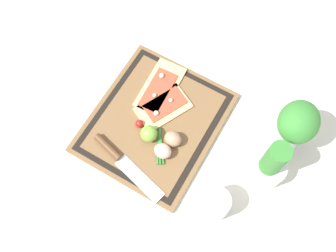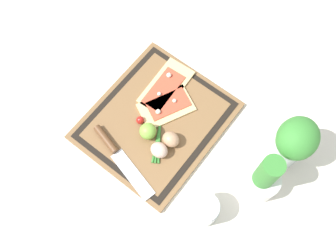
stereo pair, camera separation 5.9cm
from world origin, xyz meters
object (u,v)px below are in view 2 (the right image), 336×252
Objects in this scene: pizza_slice_far at (166,106)px; herb_glass at (294,142)px; pizza_slice_near at (166,87)px; lime at (148,131)px; knife at (114,149)px; egg_brown at (171,139)px; egg_pink at (159,150)px; herb_pot at (262,179)px; cherry_tomato_red at (140,120)px; sauce_jar at (203,210)px.

pizza_slice_far is 0.92× the size of herb_glass.
pizza_slice_near is at bearing -84.39° from herb_glass.
herb_glass is at bearing 118.90° from lime.
knife is 5.05× the size of egg_brown.
egg_pink is 0.26× the size of herb_glass.
lime is at bearing -112.17° from egg_pink.
herb_pot is at bearing -5.35° from herb_glass.
pizza_slice_near and cherry_tomato_red have the same top height.
knife is at bearing -55.03° from egg_pink.
sauce_jar is at bearing 52.78° from pizza_slice_near.
egg_brown is (0.08, 0.08, 0.02)m from pizza_slice_far.
cherry_tomato_red is at bearing -108.56° from sauce_jar.
pizza_slice_near is at bearing -141.73° from pizza_slice_far.
herb_pot is 0.13m from herb_glass.
pizza_slice_far is 0.21m from knife.
egg_brown is at bearing 107.76° from lime.
lime is at bearing -61.10° from herb_glass.
pizza_slice_near is 0.26m from knife.
egg_brown and egg_pink have the same top height.
egg_pink is 0.38m from herb_glass.
pizza_slice_far is 0.91× the size of herb_pot.
knife is at bearing -53.54° from herb_glass.
pizza_slice_near is at bearing -178.35° from knife.
pizza_slice_near is 0.41m from sauce_jar.
lime is at bearing 8.16° from pizza_slice_far.
pizza_slice_far is at bearing -171.84° from lime.
cherry_tomato_red is at bearing -65.89° from herb_glass.
herb_pot reaches higher than knife.
pizza_slice_far is at bearing -76.04° from herb_glass.
lime is 0.28m from sauce_jar.
cherry_tomato_red is at bearing 178.41° from knife.
lime reaches higher than knife.
pizza_slice_near reaches higher than knife.
egg_brown reaches higher than knife.
lime is (0.16, 0.06, 0.02)m from pizza_slice_near.
pizza_slice_near is 0.19m from egg_brown.
herb_pot reaches higher than sauce_jar.
lime is (-0.03, -0.06, 0.00)m from egg_pink.
herb_pot is (-0.08, 0.35, 0.03)m from lime.
herb_pot is (0.08, 0.40, 0.05)m from pizza_slice_near.
egg_pink reaches higher than knife.
pizza_slice_far is 0.12m from egg_brown.
pizza_slice_far is 0.15m from egg_pink.
herb_pot is at bearing 114.33° from knife.
knife is at bearing -43.24° from egg_brown.
herb_glass is (-0.18, 0.29, 0.08)m from egg_brown.
sauce_jar is at bearing 71.44° from cherry_tomato_red.
egg_brown is 1.03× the size of lime.
pizza_slice_far is at bearing 170.81° from knife.
pizza_slice_near is at bearing -147.00° from egg_pink.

